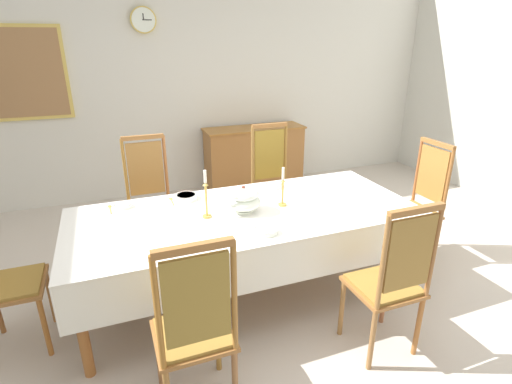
% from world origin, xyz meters
% --- Properties ---
extents(ground, '(7.76, 5.61, 0.04)m').
position_xyz_m(ground, '(0.00, 0.00, -0.02)').
color(ground, beige).
extents(back_wall, '(7.76, 0.08, 3.42)m').
position_xyz_m(back_wall, '(0.00, 2.84, 1.71)').
color(back_wall, silver).
rests_on(back_wall, ground).
extents(dining_table, '(2.75, 1.16, 0.78)m').
position_xyz_m(dining_table, '(0.00, 0.08, 0.71)').
color(dining_table, '#9C5C2A').
rests_on(dining_table, ground).
extents(tablecloth, '(2.77, 1.18, 0.35)m').
position_xyz_m(tablecloth, '(0.00, 0.08, 0.70)').
color(tablecloth, white).
rests_on(tablecloth, dining_table).
extents(chair_south_a, '(0.44, 0.42, 1.18)m').
position_xyz_m(chair_south_a, '(-0.65, -0.91, 0.60)').
color(chair_south_a, '#915A34').
rests_on(chair_south_a, ground).
extents(chair_north_a, '(0.44, 0.42, 1.22)m').
position_xyz_m(chair_north_a, '(-0.65, 1.07, 0.61)').
color(chair_north_a, '#9A5F2B').
rests_on(chair_north_a, ground).
extents(chair_south_b, '(0.44, 0.42, 1.16)m').
position_xyz_m(chair_south_b, '(0.67, -0.91, 0.60)').
color(chair_south_b, olive).
rests_on(chair_south_b, ground).
extents(chair_north_b, '(0.44, 0.42, 1.23)m').
position_xyz_m(chair_north_b, '(0.67, 1.07, 0.62)').
color(chair_north_b, '#965734').
rests_on(chair_north_b, ground).
extents(chair_head_east, '(0.42, 0.44, 1.19)m').
position_xyz_m(chair_head_east, '(1.78, 0.08, 0.60)').
color(chair_head_east, '#935C32').
rests_on(chair_head_east, ground).
extents(soup_tureen, '(0.28, 0.28, 0.22)m').
position_xyz_m(soup_tureen, '(-0.02, 0.08, 0.89)').
color(soup_tureen, white).
rests_on(soup_tureen, tablecloth).
extents(candlestick_west, '(0.07, 0.07, 0.39)m').
position_xyz_m(candlestick_west, '(-0.32, 0.08, 0.94)').
color(candlestick_west, gold).
rests_on(candlestick_west, tablecloth).
extents(candlestick_east, '(0.07, 0.07, 0.33)m').
position_xyz_m(candlestick_east, '(0.32, 0.08, 0.91)').
color(candlestick_east, gold).
rests_on(candlestick_east, tablecloth).
extents(bowl_near_left, '(0.19, 0.19, 0.04)m').
position_xyz_m(bowl_near_left, '(-0.40, 0.50, 0.81)').
color(bowl_near_left, white).
rests_on(bowl_near_left, tablecloth).
extents(bowl_near_right, '(0.15, 0.15, 0.03)m').
position_xyz_m(bowl_near_right, '(-0.92, 0.52, 0.80)').
color(bowl_near_right, white).
rests_on(bowl_near_right, tablecloth).
extents(bowl_far_left, '(0.16, 0.16, 0.03)m').
position_xyz_m(bowl_far_left, '(0.43, 0.50, 0.80)').
color(bowl_far_left, white).
rests_on(bowl_far_left, tablecloth).
extents(bowl_far_right, '(0.17, 0.17, 0.04)m').
position_xyz_m(bowl_far_right, '(0.01, -0.33, 0.80)').
color(bowl_far_right, white).
rests_on(bowl_far_right, tablecloth).
extents(spoon_primary, '(0.03, 0.18, 0.01)m').
position_xyz_m(spoon_primary, '(-0.52, 0.53, 0.79)').
color(spoon_primary, gold).
rests_on(spoon_primary, tablecloth).
extents(spoon_secondary, '(0.03, 0.18, 0.01)m').
position_xyz_m(spoon_secondary, '(-1.02, 0.54, 0.79)').
color(spoon_secondary, gold).
rests_on(spoon_secondary, tablecloth).
extents(sideboard, '(1.44, 0.48, 0.90)m').
position_xyz_m(sideboard, '(1.00, 2.53, 0.45)').
color(sideboard, '#95602F').
rests_on(sideboard, ground).
extents(mounted_clock, '(0.32, 0.06, 0.32)m').
position_xyz_m(mounted_clock, '(-0.37, 2.77, 2.30)').
color(mounted_clock, '#D1B251').
extents(framed_painting, '(0.94, 0.05, 1.08)m').
position_xyz_m(framed_painting, '(-1.78, 2.78, 1.70)').
color(framed_painting, '#D1B251').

